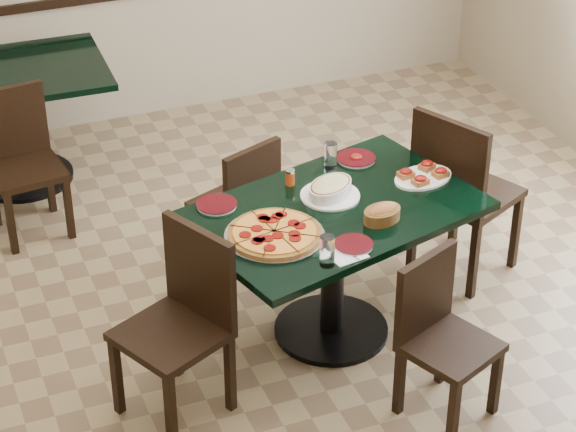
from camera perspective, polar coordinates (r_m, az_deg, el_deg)
name	(u,v)px	position (r m, az deg, el deg)	size (l,w,h in m)	color
floor	(291,336)	(5.79, 0.13, -6.13)	(5.50, 5.50, 0.00)	#89744F
main_table	(333,239)	(5.50, 2.32, -1.20)	(1.55, 1.20, 0.75)	black
back_table	(13,104)	(7.10, -13.80, 5.53)	(1.19, 0.88, 0.75)	black
chair_far	(241,201)	(6.05, -2.39, 0.76)	(0.49, 0.49, 0.80)	black
chair_near	(439,330)	(5.16, 7.69, -5.74)	(0.49, 0.49, 0.80)	black
chair_right	(459,187)	(6.01, 8.68, 1.49)	(0.62, 0.62, 0.99)	black
chair_left	(184,313)	(5.11, -5.31, -4.94)	(0.57, 0.57, 0.92)	black
back_chair_near	(21,154)	(6.61, -13.42, 3.07)	(0.45, 0.45, 0.86)	black
pepperoni_pizza	(275,234)	(5.17, -0.69, -0.91)	(0.47, 0.47, 0.04)	silver
lasagna_casserole	(330,189)	(5.47, 2.16, 1.40)	(0.31, 0.29, 0.09)	white
bread_basket	(382,213)	(5.30, 4.80, 0.14)	(0.22, 0.18, 0.09)	brown
bruschetta_platter	(423,175)	(5.66, 6.88, 2.09)	(0.36, 0.28, 0.05)	white
side_plate_near	(354,245)	(5.12, 3.35, -1.46)	(0.18, 0.18, 0.02)	white
side_plate_far_r	(356,158)	(5.81, 3.48, 2.95)	(0.20, 0.20, 0.03)	white
side_plate_far_l	(217,205)	(5.42, -3.65, 0.58)	(0.20, 0.20, 0.02)	white
napkin_setting	(346,253)	(5.06, 2.94, -1.91)	(0.18, 0.18, 0.01)	white
water_glass_a	(331,155)	(5.71, 2.18, 3.09)	(0.07, 0.07, 0.14)	white
water_glass_b	(327,251)	(4.95, 2.01, -1.78)	(0.07, 0.07, 0.15)	white
pepper_shaker	(290,177)	(5.57, 0.10, 2.00)	(0.05, 0.05, 0.08)	#C53C15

